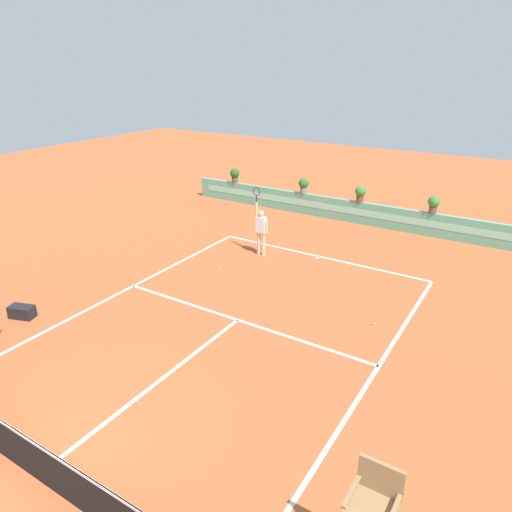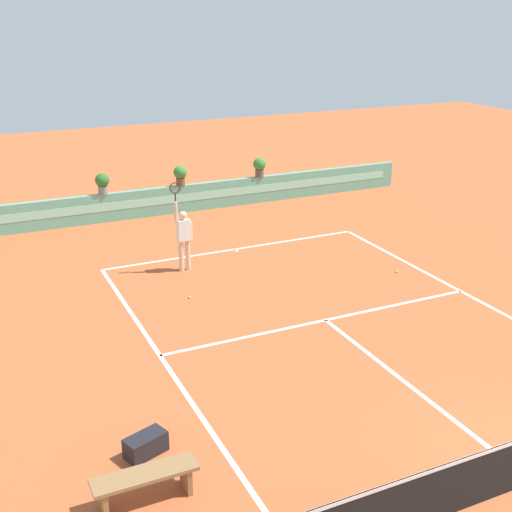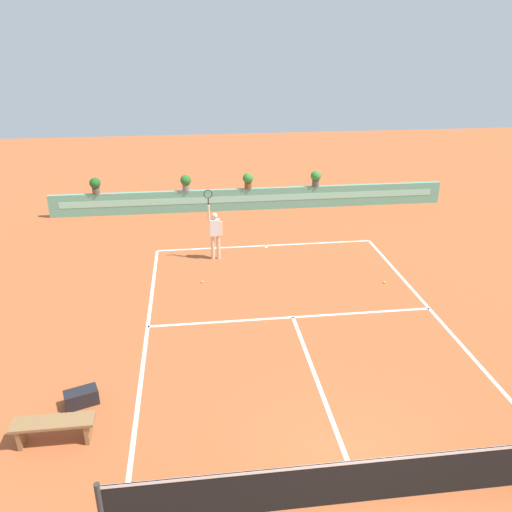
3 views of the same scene
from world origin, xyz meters
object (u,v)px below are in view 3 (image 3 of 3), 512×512
object	(u,v)px
potted_plant_far_left	(95,185)
potted_plant_centre	(248,180)
potted_plant_left	(186,182)
potted_plant_right	(316,177)
gear_bag	(81,397)
tennis_player	(215,231)
tennis_ball_near_baseline	(384,282)
tennis_ball_mid_court	(202,282)
bench_courtside	(54,426)

from	to	relation	value
potted_plant_far_left	potted_plant_centre	distance (m)	6.73
potted_plant_far_left	potted_plant_left	bearing A→B (deg)	0.00
potted_plant_right	potted_plant_centre	bearing A→B (deg)	180.00
gear_bag	potted_plant_centre	xyz separation A→B (m)	(5.15, 13.13, 1.23)
tennis_player	potted_plant_right	world-z (taller)	tennis_player
potted_plant_far_left	potted_plant_right	size ratio (longest dim) A/B	1.00
tennis_ball_near_baseline	potted_plant_left	world-z (taller)	potted_plant_left
tennis_player	potted_plant_centre	world-z (taller)	tennis_player
tennis_ball_near_baseline	potted_plant_left	xyz separation A→B (m)	(-6.35, 8.20, 1.38)
potted_plant_far_left	gear_bag	bearing A→B (deg)	-83.14
tennis_ball_mid_court	potted_plant_centre	distance (m)	7.89
potted_plant_centre	bench_courtside	bearing A→B (deg)	-111.02
gear_bag	tennis_ball_mid_court	world-z (taller)	gear_bag
gear_bag	tennis_ball_mid_court	distance (m)	6.37
potted_plant_left	potted_plant_right	world-z (taller)	same
bench_courtside	tennis_ball_mid_court	world-z (taller)	bench_courtside
gear_bag	tennis_ball_near_baseline	size ratio (longest dim) A/B	10.29
gear_bag	potted_plant_centre	world-z (taller)	potted_plant_centre
tennis_player	potted_plant_far_left	xyz separation A→B (m)	(-4.93, 5.49, 0.36)
gear_bag	potted_plant_far_left	size ratio (longest dim) A/B	0.97
tennis_ball_mid_court	potted_plant_left	distance (m)	7.55
tennis_ball_near_baseline	potted_plant_far_left	bearing A→B (deg)	141.41
bench_courtside	potted_plant_right	distance (m)	16.65
bench_courtside	tennis_player	bearing A→B (deg)	67.22
potted_plant_centre	potted_plant_far_left	bearing A→B (deg)	180.00
potted_plant_centre	potted_plant_right	world-z (taller)	same
tennis_player	potted_plant_centre	size ratio (longest dim) A/B	3.57
bench_courtside	tennis_player	world-z (taller)	tennis_player
tennis_player	potted_plant_left	bearing A→B (deg)	100.28
gear_bag	potted_plant_left	size ratio (longest dim) A/B	0.97
potted_plant_far_left	tennis_ball_mid_court	bearing A→B (deg)	-59.37
bench_courtside	potted_plant_left	bearing A→B (deg)	79.36
potted_plant_far_left	potted_plant_left	xyz separation A→B (m)	(3.93, 0.00, 0.00)
potted_plant_left	potted_plant_centre	xyz separation A→B (m)	(2.79, 0.00, 0.00)
bench_courtside	potted_plant_centre	xyz separation A→B (m)	(5.46, 14.22, 1.04)
tennis_ball_near_baseline	potted_plant_right	bearing A→B (deg)	92.90
tennis_ball_near_baseline	potted_plant_left	bearing A→B (deg)	127.73
gear_bag	tennis_player	size ratio (longest dim) A/B	0.27
tennis_ball_mid_court	potted_plant_right	size ratio (longest dim) A/B	0.09
potted_plant_left	bench_courtside	bearing A→B (deg)	-100.64
gear_bag	potted_plant_left	world-z (taller)	potted_plant_left
potted_plant_centre	tennis_ball_near_baseline	bearing A→B (deg)	-66.59
potted_plant_far_left	potted_plant_centre	xyz separation A→B (m)	(6.73, 0.00, 0.00)
potted_plant_left	potted_plant_centre	distance (m)	2.79
bench_courtside	potted_plant_far_left	bearing A→B (deg)	95.08
tennis_ball_near_baseline	potted_plant_centre	world-z (taller)	potted_plant_centre
tennis_player	potted_plant_centre	bearing A→B (deg)	71.87
tennis_ball_near_baseline	potted_plant_centre	size ratio (longest dim) A/B	0.09
bench_courtside	potted_plant_centre	world-z (taller)	potted_plant_centre
tennis_ball_near_baseline	tennis_ball_mid_court	bearing A→B (deg)	172.35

